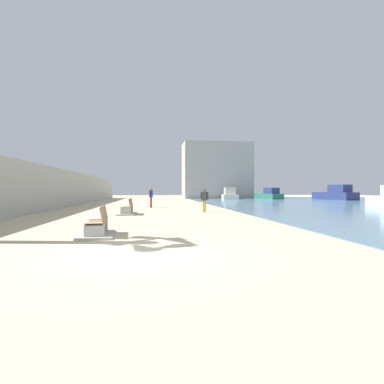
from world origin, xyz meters
The scene contains 10 objects.
ground_plane centered at (0.00, 18.00, 0.00)m, with size 120.00×120.00×0.00m, color #C6B793.
seawall centered at (-7.50, 18.00, 1.62)m, with size 0.80×64.00×3.24m, color #ADAAA3.
bench_near centered at (-1.42, 2.85, 0.23)m, with size 1.26×2.18×0.98m.
bench_far centered at (-1.17, 11.46, 0.23)m, with size 1.14×2.12×0.98m.
person_walking centered at (0.20, 18.31, 1.03)m, with size 0.30×0.48×1.75m.
person_standing centered at (3.79, 12.56, 0.93)m, with size 0.50×0.28×1.61m.
boat_distant centered at (12.73, 40.81, 0.72)m, with size 2.92×5.41×1.89m.
boat_mid_bay centered at (27.45, 34.74, 0.86)m, with size 3.44×7.48×2.23m.
boat_far_left centered at (19.01, 39.50, 0.69)m, with size 3.54×5.24×1.79m.
harbor_building centered at (11.69, 46.00, 4.92)m, with size 12.00×6.00×9.83m, color #ADAAA3.
Camera 1 is at (0.40, -7.40, 1.51)m, focal length 28.34 mm.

